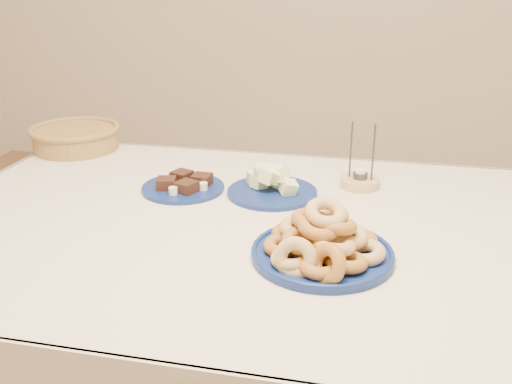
# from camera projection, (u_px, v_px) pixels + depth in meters

# --- Properties ---
(dining_table) EXTENTS (1.71, 1.11, 0.75)m
(dining_table) POSITION_uv_depth(u_px,v_px,m) (260.00, 261.00, 1.43)
(dining_table) COLOR brown
(dining_table) RESTS_ON ground
(donut_platter) EXTENTS (0.38, 0.38, 0.14)m
(donut_platter) POSITION_uv_depth(u_px,v_px,m) (322.00, 244.00, 1.20)
(donut_platter) COLOR navy
(donut_platter) RESTS_ON dining_table
(melon_plate) EXTENTS (0.27, 0.27, 0.09)m
(melon_plate) POSITION_uv_depth(u_px,v_px,m) (272.00, 185.00, 1.56)
(melon_plate) COLOR navy
(melon_plate) RESTS_ON dining_table
(brownie_plate) EXTENTS (0.25, 0.25, 0.04)m
(brownie_plate) POSITION_uv_depth(u_px,v_px,m) (183.00, 186.00, 1.59)
(brownie_plate) COLOR navy
(brownie_plate) RESTS_ON dining_table
(wicker_basket) EXTENTS (0.36, 0.36, 0.08)m
(wicker_basket) POSITION_uv_depth(u_px,v_px,m) (76.00, 137.00, 1.94)
(wicker_basket) COLOR brown
(wicker_basket) RESTS_ON dining_table
(candle_holder) EXTENTS (0.14, 0.14, 0.19)m
(candle_holder) POSITION_uv_depth(u_px,v_px,m) (360.00, 181.00, 1.61)
(candle_holder) COLOR tan
(candle_holder) RESTS_ON dining_table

